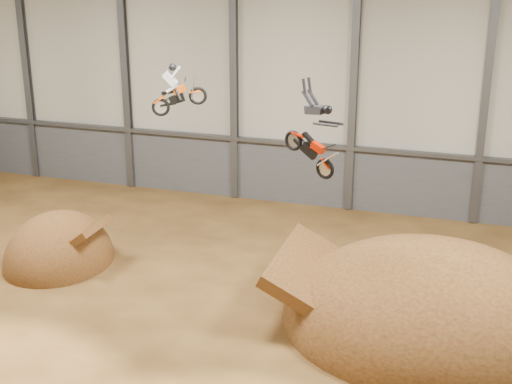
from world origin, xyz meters
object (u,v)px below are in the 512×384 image
landing_ramp (429,327)px  fmx_rider_b (306,126)px  takeoff_ramp (60,262)px  fmx_rider_a (181,85)px

landing_ramp → fmx_rider_b: bearing=-166.1°
takeoff_ramp → landing_ramp: size_ratio=0.49×
takeoff_ramp → fmx_rider_a: size_ratio=2.42×
takeoff_ramp → landing_ramp: (16.83, -0.89, 0.00)m
takeoff_ramp → fmx_rider_b: 14.55m
takeoff_ramp → fmx_rider_b: bearing=-9.7°
fmx_rider_b → takeoff_ramp: bearing=-167.2°
fmx_rider_a → takeoff_ramp: bearing=162.7°
takeoff_ramp → fmx_rider_a: bearing=3.4°
fmx_rider_a → fmx_rider_b: size_ratio=0.74×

